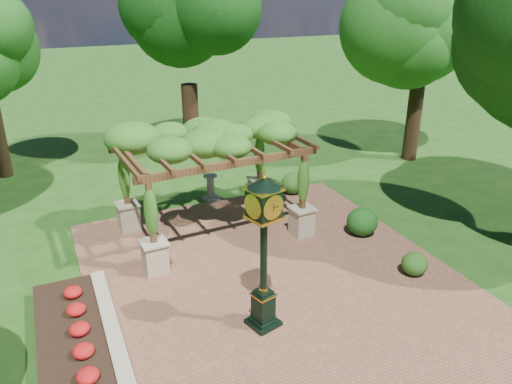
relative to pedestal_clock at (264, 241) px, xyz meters
name	(u,v)px	position (x,y,z in m)	size (l,w,h in m)	color
ground	(294,303)	(1.14, 0.52, -2.36)	(120.00, 120.00, 0.00)	#1E4714
brick_plaza	(278,283)	(1.14, 1.52, -2.34)	(10.00, 12.00, 0.04)	brown
border_wall	(112,331)	(-3.46, 1.02, -2.16)	(0.35, 5.00, 0.40)	#C6B793
flower_bed	(72,342)	(-4.36, 1.02, -2.18)	(1.50, 5.00, 0.36)	red
pedestal_clock	(264,241)	(0.00, 0.00, 0.00)	(0.95, 0.95, 3.93)	black
pergola	(212,148)	(0.57, 5.16, 0.63)	(6.00, 3.99, 3.64)	#B9AB8A
sundial	(211,189)	(1.33, 7.77, -1.91)	(0.67, 0.67, 1.01)	gray
shrub_front	(415,264)	(4.90, 0.33, -1.98)	(0.74, 0.74, 0.67)	#265919
shrub_mid	(362,222)	(4.96, 2.99, -1.85)	(1.02, 1.02, 0.92)	#174A14
shrub_back	(292,183)	(4.48, 7.01, -1.90)	(0.92, 0.92, 0.83)	#295919
tree_north	(186,25)	(2.32, 13.34, 3.68)	(4.62, 4.62, 8.81)	#362115
tree_east_far	(425,25)	(11.55, 8.56, 3.71)	(4.85, 4.85, 8.82)	black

